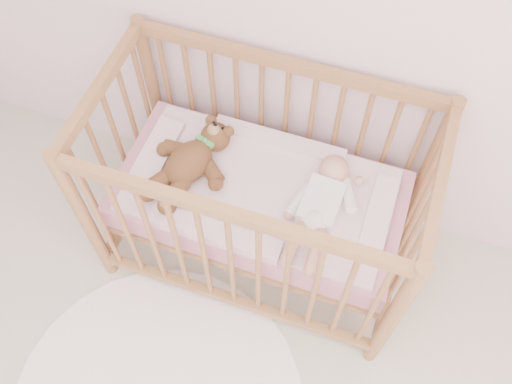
% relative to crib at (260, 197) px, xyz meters
% --- Properties ---
extents(crib, '(1.36, 0.76, 1.00)m').
position_rel_crib_xyz_m(crib, '(0.00, 0.00, 0.00)').
color(crib, '#A67B46').
rests_on(crib, floor).
extents(mattress, '(1.22, 0.62, 0.13)m').
position_rel_crib_xyz_m(mattress, '(0.00, 0.00, -0.01)').
color(mattress, pink).
rests_on(mattress, crib).
extents(blanket, '(1.10, 0.58, 0.06)m').
position_rel_crib_xyz_m(blanket, '(0.00, 0.00, 0.06)').
color(blanket, '#F9ABC1').
rests_on(blanket, mattress).
extents(baby, '(0.30, 0.58, 0.14)m').
position_rel_crib_xyz_m(baby, '(0.27, -0.02, 0.14)').
color(baby, white).
rests_on(baby, blanket).
extents(teddy_bear, '(0.50, 0.60, 0.14)m').
position_rel_crib_xyz_m(teddy_bear, '(-0.31, -0.02, 0.15)').
color(teddy_bear, brown).
rests_on(teddy_bear, blanket).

